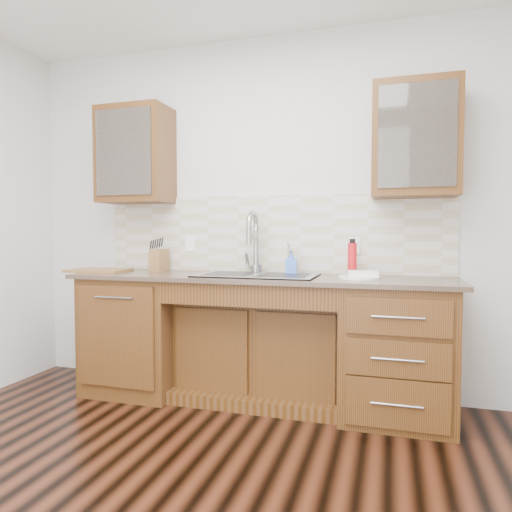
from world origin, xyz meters
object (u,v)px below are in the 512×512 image
(knife_block, at_px, (159,260))
(soap_bottle, at_px, (291,262))
(cutting_board, at_px, (99,270))
(water_bottle, at_px, (352,260))
(plate, at_px, (359,277))

(knife_block, bearing_deg, soap_bottle, 2.15)
(cutting_board, bearing_deg, knife_block, 25.36)
(water_bottle, distance_m, knife_block, 1.51)
(water_bottle, height_order, cutting_board, water_bottle)
(knife_block, bearing_deg, water_bottle, 2.37)
(water_bottle, bearing_deg, soap_bottle, -179.48)
(plate, bearing_deg, soap_bottle, 162.13)
(water_bottle, bearing_deg, plate, -69.99)
(plate, bearing_deg, knife_block, 174.02)
(soap_bottle, distance_m, cutting_board, 1.50)
(water_bottle, relative_size, cutting_board, 0.53)
(water_bottle, xyz_separation_m, cutting_board, (-1.92, -0.20, -0.11))
(water_bottle, height_order, plate, water_bottle)
(knife_block, distance_m, cutting_board, 0.47)
(knife_block, height_order, cutting_board, knife_block)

